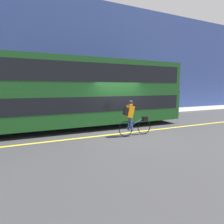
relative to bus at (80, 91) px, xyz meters
name	(u,v)px	position (x,y,z in m)	size (l,w,h in m)	color
ground_plane	(125,133)	(1.75, -1.95, -2.06)	(80.00, 80.00, 0.00)	#38383A
road_center_line	(125,133)	(1.75, -1.96, -2.06)	(50.00, 0.14, 0.01)	yellow
sidewalk_curb	(93,116)	(1.75, 3.47, -2.00)	(60.00, 2.60, 0.13)	#A8A399
building_facade	(87,58)	(1.75, 4.92, 2.54)	(60.00, 0.30, 9.20)	#33478C
bus	(80,91)	(0.00, 0.00, 0.00)	(11.73, 2.45, 3.70)	black
cyclist_on_bike	(132,117)	(1.83, -2.50, -1.17)	(1.70, 0.32, 1.66)	black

